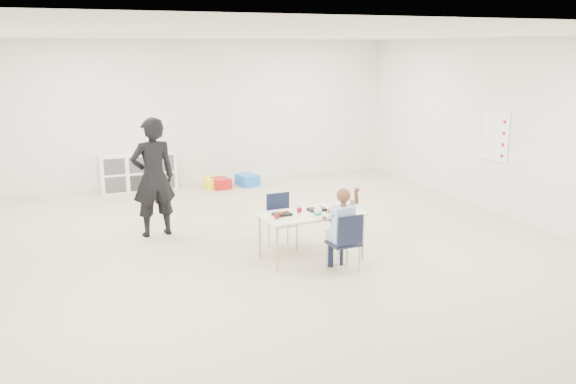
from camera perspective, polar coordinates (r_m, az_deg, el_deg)
name	(u,v)px	position (r m, az deg, el deg)	size (l,w,h in m)	color
room	(278,147)	(7.82, -0.98, 4.23)	(9.00, 9.02, 2.80)	beige
table	(311,235)	(7.79, 2.20, -4.08)	(1.36, 0.74, 0.61)	#FFEDCB
chair_near	(343,242)	(7.38, 5.20, -4.66)	(0.35, 0.33, 0.73)	black
chair_far	(283,222)	(8.19, -0.50, -2.79)	(0.35, 0.33, 0.73)	black
child	(344,225)	(7.32, 5.24, -3.11)	(0.49, 0.49, 1.15)	#AEC3EB
lunch_tray_near	(317,209)	(7.82, 2.71, -1.63)	(0.22, 0.16, 0.03)	black
lunch_tray_far	(282,214)	(7.58, -0.56, -2.09)	(0.22, 0.16, 0.03)	black
milk_carton	(318,212)	(7.57, 2.81, -1.86)	(0.07, 0.07, 0.10)	white
bread_roll	(331,210)	(7.75, 4.08, -1.65)	(0.09, 0.09, 0.07)	tan
apple_near	(299,210)	(7.71, 1.07, -1.67)	(0.07, 0.07, 0.07)	maroon
apple_far	(277,216)	(7.42, -1.06, -2.27)	(0.07, 0.07, 0.07)	maroon
cubby_shelf	(138,172)	(11.83, -13.82, 1.82)	(1.40, 0.40, 0.70)	white
rules_poster	(496,136)	(10.40, 18.85, 4.97)	(0.02, 0.60, 0.80)	white
adult	(153,177)	(8.82, -12.49, 1.36)	(0.62, 0.41, 1.71)	black
bin_red	(220,183)	(11.77, -6.35, 0.82)	(0.32, 0.41, 0.20)	#B71312
bin_yellow	(213,182)	(11.85, -7.04, 0.89)	(0.32, 0.41, 0.20)	#FFFA1A
bin_blue	(247,180)	(11.97, -3.82, 1.13)	(0.34, 0.44, 0.22)	blue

